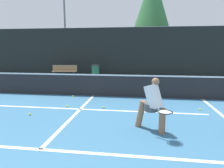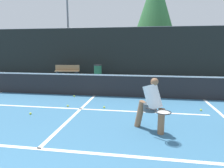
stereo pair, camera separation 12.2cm
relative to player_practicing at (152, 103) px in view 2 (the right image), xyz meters
name	(u,v)px [view 2 (the right image)]	position (x,y,z in m)	size (l,w,h in m)	color
court_baseline_near	(39,149)	(-2.29, -1.30, -0.71)	(11.00, 0.10, 0.01)	white
court_service_line	(81,109)	(-2.29, 1.48, -0.71)	(8.25, 0.10, 0.01)	white
court_center_mark	(77,113)	(-2.29, 1.08, -0.71)	(0.10, 4.75, 0.01)	white
net	(95,84)	(-2.29, 3.46, -0.20)	(11.09, 0.09, 1.07)	slate
fence_back	(116,52)	(-2.29, 9.94, 1.06)	(24.00, 0.06, 3.56)	black
player_practicing	(152,103)	(0.00, 0.00, 0.00)	(0.93, 1.06, 1.35)	#8C6042
tennis_ball_scattered_2	(30,114)	(-3.65, 0.67, -0.68)	(0.07, 0.07, 0.07)	#D1E033
tennis_ball_scattered_3	(104,107)	(-1.52, 1.70, -0.68)	(0.07, 0.07, 0.07)	#D1E033
tennis_ball_scattered_6	(74,96)	(-3.11, 3.11, -0.68)	(0.07, 0.07, 0.07)	#D1E033
tennis_ball_scattered_9	(68,106)	(-2.83, 1.66, -0.68)	(0.07, 0.07, 0.07)	#D1E033
tennis_ball_scattered_10	(201,110)	(1.69, 1.89, -0.68)	(0.07, 0.07, 0.07)	#D1E033
courtside_bench	(67,71)	(-5.65, 8.81, -0.24)	(1.79, 0.61, 0.86)	olive
trash_bin	(98,71)	(-3.39, 8.82, -0.26)	(0.55, 0.55, 0.91)	#28603D
parked_car	(80,64)	(-6.30, 13.84, -0.14)	(1.88, 4.05, 1.34)	maroon
floodlight_mast	(67,8)	(-7.08, 13.01, 4.88)	(1.10, 0.24, 8.84)	slate
tree_west	(210,35)	(5.40, 14.14, 2.46)	(3.15, 3.15, 3.66)	brown
tree_mid	(155,1)	(0.63, 14.22, 5.51)	(3.30, 3.30, 8.81)	brown
building_far	(132,47)	(-2.29, 28.66, 1.59)	(36.00, 2.40, 4.59)	beige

